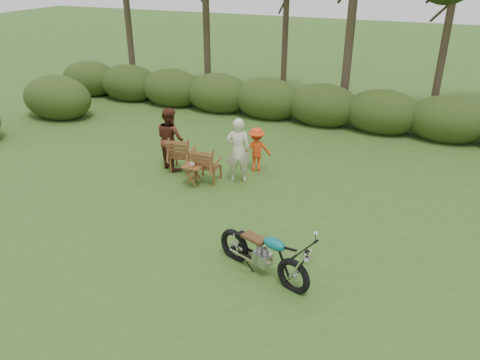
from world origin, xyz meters
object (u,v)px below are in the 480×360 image
at_px(adult_a, 238,181).
at_px(lawn_chair_right, 208,180).
at_px(lawn_chair_left, 183,170).
at_px(child, 256,170).
at_px(adult_b, 172,167).
at_px(cup, 192,164).
at_px(side_table, 194,175).
at_px(motorcycle, 262,273).

bearing_deg(adult_a, lawn_chair_right, -0.69).
xyz_separation_m(lawn_chair_left, child, (1.84, 0.77, 0.00)).
distance_m(lawn_chair_right, adult_b, 1.34).
distance_m(cup, adult_a, 1.31).
height_order(lawn_chair_right, side_table, side_table).
bearing_deg(lawn_chair_left, child, -167.55).
height_order(lawn_chair_right, adult_a, adult_a).
height_order(lawn_chair_left, side_table, side_table).
xyz_separation_m(motorcycle, cup, (-2.91, 2.74, 0.59)).
distance_m(cup, adult_b, 1.44).
height_order(motorcycle, cup, cup).
bearing_deg(child, motorcycle, 85.01).
xyz_separation_m(lawn_chair_right, child, (0.91, 1.09, 0.00)).
bearing_deg(child, lawn_chair_right, 22.30).
relative_size(lawn_chair_left, cup, 8.00).
height_order(lawn_chair_right, cup, cup).
bearing_deg(side_table, adult_b, 145.64).
bearing_deg(adult_b, adult_a, -154.69).
bearing_deg(lawn_chair_right, lawn_chair_left, -21.26).
relative_size(motorcycle, lawn_chair_left, 1.98).
bearing_deg(motorcycle, cup, 156.40).
height_order(adult_a, adult_b, adult_b).
distance_m(lawn_chair_right, side_table, 0.52).
xyz_separation_m(adult_a, child, (0.18, 0.82, 0.00)).
bearing_deg(side_table, cup, -96.87).
relative_size(cup, adult_a, 0.07).
relative_size(motorcycle, lawn_chair_right, 2.08).
xyz_separation_m(lawn_chair_left, adult_a, (1.66, -0.05, 0.00)).
height_order(motorcycle, adult_a, adult_a).
bearing_deg(motorcycle, adult_b, 158.33).
bearing_deg(lawn_chair_right, motorcycle, 128.10).
height_order(cup, adult_b, adult_b).
distance_m(lawn_chair_right, child, 1.42).
bearing_deg(lawn_chair_left, lawn_chair_right, 150.79).
bearing_deg(side_table, adult_a, 34.95).
distance_m(motorcycle, adult_b, 5.31).
xyz_separation_m(lawn_chair_left, adult_b, (-0.37, 0.03, 0.00)).
height_order(motorcycle, side_table, motorcycle).
bearing_deg(motorcycle, adult_a, 139.43).
xyz_separation_m(motorcycle, lawn_chair_right, (-2.69, 3.16, 0.00)).
xyz_separation_m(side_table, adult_a, (0.95, 0.66, -0.27)).
xyz_separation_m(cup, adult_b, (-1.07, 0.76, -0.59)).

